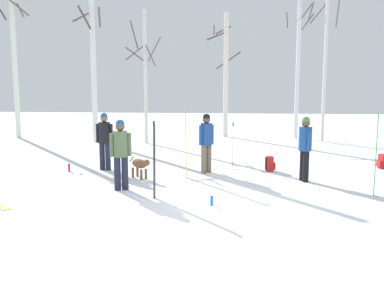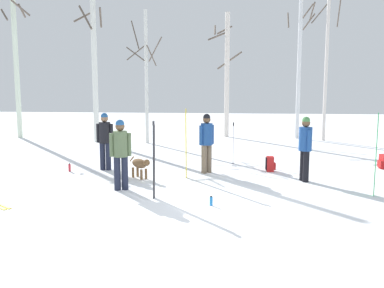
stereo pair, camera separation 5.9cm
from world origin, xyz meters
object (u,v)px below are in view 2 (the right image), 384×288
(backpack_1, at_px, (270,164))
(birch_tree_5, at_px, (327,56))
(birch_tree_4, at_px, (299,63))
(ski_pair_planted_0, at_px, (154,160))
(birch_tree_0, at_px, (16,62))
(backpack_0, at_px, (384,162))
(ski_pair_planted_1, at_px, (376,155))
(water_bottle_1, at_px, (70,168))
(birch_tree_2, at_px, (146,74))
(birch_tree_3, at_px, (227,72))
(dog, at_px, (140,164))
(person_0, at_px, (105,137))
(person_2, at_px, (121,150))
(birch_tree_1, at_px, (94,52))
(water_bottle_0, at_px, (211,201))
(person_3, at_px, (207,139))
(ski_pair_planted_2, at_px, (186,144))
(ski_poles_1, at_px, (233,143))
(person_1, at_px, (305,145))

(backpack_1, height_order, birch_tree_5, birch_tree_5)
(backpack_1, height_order, birch_tree_4, birch_tree_4)
(ski_pair_planted_0, bearing_deg, birch_tree_0, 129.74)
(birch_tree_4, distance_m, birch_tree_5, 1.33)
(backpack_0, bearing_deg, birch_tree_0, 157.09)
(ski_pair_planted_1, relative_size, birch_tree_0, 0.27)
(water_bottle_1, xyz_separation_m, birch_tree_2, (0.99, 6.34, 2.89))
(ski_pair_planted_0, bearing_deg, birch_tree_3, 83.55)
(birch_tree_3, bearing_deg, birch_tree_2, -140.83)
(ski_pair_planted_0, xyz_separation_m, ski_pair_planted_1, (4.98, 0.66, 0.09))
(dog, relative_size, backpack_1, 1.60)
(person_0, height_order, birch_tree_2, birch_tree_2)
(person_2, distance_m, backpack_0, 8.04)
(birch_tree_1, bearing_deg, backpack_1, -39.08)
(birch_tree_0, bearing_deg, person_0, -48.27)
(water_bottle_0, height_order, birch_tree_1, birch_tree_1)
(birch_tree_0, bearing_deg, person_3, -37.87)
(person_0, distance_m, birch_tree_4, 11.12)
(ski_pair_planted_2, relative_size, water_bottle_1, 7.91)
(birch_tree_1, relative_size, birch_tree_5, 1.07)
(water_bottle_0, xyz_separation_m, birch_tree_4, (3.43, 11.91, 3.45))
(ski_poles_1, xyz_separation_m, water_bottle_1, (-4.79, -1.43, -0.62))
(ski_poles_1, bearing_deg, birch_tree_0, 148.88)
(water_bottle_1, bearing_deg, person_0, 18.91)
(birch_tree_0, height_order, birch_tree_3, birch_tree_0)
(water_bottle_0, bearing_deg, birch_tree_0, 132.47)
(water_bottle_1, distance_m, birch_tree_2, 7.04)
(ski_pair_planted_1, xyz_separation_m, backpack_1, (-2.13, 2.66, -0.74))
(dog, relative_size, birch_tree_1, 0.09)
(ski_pair_planted_1, distance_m, birch_tree_2, 11.12)
(water_bottle_0, xyz_separation_m, water_bottle_1, (-4.36, 3.16, 0.02))
(ski_pair_planted_1, relative_size, birch_tree_2, 0.34)
(backpack_1, bearing_deg, birch_tree_0, 148.42)
(ski_poles_1, relative_size, birch_tree_2, 0.24)
(person_2, bearing_deg, ski_poles_1, 52.16)
(ski_pair_planted_2, bearing_deg, birch_tree_5, 58.04)
(dog, relative_size, birch_tree_0, 0.10)
(ski_poles_1, bearing_deg, water_bottle_1, -163.42)
(ski_pair_planted_0, height_order, birch_tree_0, birch_tree_0)
(person_3, bearing_deg, birch_tree_2, 116.47)
(person_3, distance_m, ski_pair_planted_1, 4.58)
(person_2, bearing_deg, birch_tree_2, 97.68)
(person_3, height_order, water_bottle_1, person_3)
(person_2, relative_size, dog, 2.44)
(dog, distance_m, birch_tree_3, 10.43)
(person_2, distance_m, ski_pair_planted_2, 2.04)
(ski_pair_planted_0, bearing_deg, person_0, 124.37)
(ski_pair_planted_0, relative_size, ski_pair_planted_2, 0.92)
(person_1, xyz_separation_m, birch_tree_1, (-8.03, 7.12, 3.00))
(ski_pair_planted_0, relative_size, birch_tree_5, 0.24)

